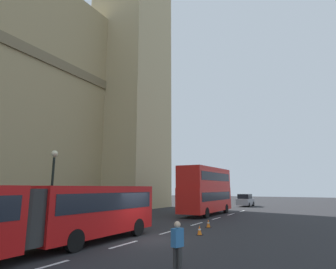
{
  "coord_description": "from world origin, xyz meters",
  "views": [
    {
      "loc": [
        -13.56,
        -9.11,
        2.82
      ],
      "look_at": [
        10.98,
        4.66,
        8.26
      ],
      "focal_mm": 29.45,
      "sensor_mm": 36.0,
      "label": 1
    }
  ],
  "objects_px": {
    "articulated_bus": "(19,214)",
    "traffic_cone_middle": "(208,224)",
    "traffic_cone_west": "(200,230)",
    "sedan_lead": "(245,200)",
    "double_decker_bus": "(206,189)",
    "pedestrian_near_cones": "(177,245)",
    "street_lamp": "(52,184)"
  },
  "relations": [
    {
      "from": "articulated_bus",
      "to": "traffic_cone_middle",
      "type": "bearing_deg",
      "value": -16.17
    },
    {
      "from": "traffic_cone_west",
      "to": "sedan_lead",
      "type": "bearing_deg",
      "value": 8.28
    },
    {
      "from": "traffic_cone_middle",
      "to": "double_decker_bus",
      "type": "bearing_deg",
      "value": 22.16
    },
    {
      "from": "sedan_lead",
      "to": "traffic_cone_middle",
      "type": "relative_size",
      "value": 7.59
    },
    {
      "from": "double_decker_bus",
      "to": "pedestrian_near_cones",
      "type": "height_order",
      "value": "double_decker_bus"
    },
    {
      "from": "pedestrian_near_cones",
      "to": "traffic_cone_middle",
      "type": "bearing_deg",
      "value": 15.87
    },
    {
      "from": "traffic_cone_middle",
      "to": "street_lamp",
      "type": "bearing_deg",
      "value": 131.66
    },
    {
      "from": "pedestrian_near_cones",
      "to": "double_decker_bus",
      "type": "bearing_deg",
      "value": 18.75
    },
    {
      "from": "double_decker_bus",
      "to": "pedestrian_near_cones",
      "type": "xyz_separation_m",
      "value": [
        -19.38,
        -6.58,
        -1.8
      ]
    },
    {
      "from": "double_decker_bus",
      "to": "street_lamp",
      "type": "xyz_separation_m",
      "value": [
        -15.83,
        4.5,
        0.35
      ]
    },
    {
      "from": "articulated_bus",
      "to": "street_lamp",
      "type": "distance_m",
      "value": 6.88
    },
    {
      "from": "double_decker_bus",
      "to": "sedan_lead",
      "type": "xyz_separation_m",
      "value": [
        15.72,
        -0.2,
        -1.79
      ]
    },
    {
      "from": "traffic_cone_middle",
      "to": "street_lamp",
      "type": "height_order",
      "value": "street_lamp"
    },
    {
      "from": "traffic_cone_middle",
      "to": "pedestrian_near_cones",
      "type": "height_order",
      "value": "pedestrian_near_cones"
    },
    {
      "from": "traffic_cone_west",
      "to": "street_lamp",
      "type": "bearing_deg",
      "value": 114.02
    },
    {
      "from": "traffic_cone_west",
      "to": "traffic_cone_middle",
      "type": "height_order",
      "value": "same"
    },
    {
      "from": "articulated_bus",
      "to": "pedestrian_near_cones",
      "type": "xyz_separation_m",
      "value": [
        1.47,
        -6.58,
        -0.83
      ]
    },
    {
      "from": "articulated_bus",
      "to": "sedan_lead",
      "type": "distance_m",
      "value": 36.59
    },
    {
      "from": "traffic_cone_middle",
      "to": "pedestrian_near_cones",
      "type": "bearing_deg",
      "value": -164.13
    },
    {
      "from": "sedan_lead",
      "to": "double_decker_bus",
      "type": "bearing_deg",
      "value": 179.26
    },
    {
      "from": "double_decker_bus",
      "to": "traffic_cone_middle",
      "type": "distance_m",
      "value": 9.68
    },
    {
      "from": "sedan_lead",
      "to": "traffic_cone_middle",
      "type": "xyz_separation_m",
      "value": [
        -24.4,
        -3.33,
        -0.63
      ]
    },
    {
      "from": "street_lamp",
      "to": "pedestrian_near_cones",
      "type": "bearing_deg",
      "value": -107.8
    },
    {
      "from": "articulated_bus",
      "to": "pedestrian_near_cones",
      "type": "relative_size",
      "value": 9.72
    },
    {
      "from": "street_lamp",
      "to": "articulated_bus",
      "type": "bearing_deg",
      "value": -138.14
    },
    {
      "from": "street_lamp",
      "to": "traffic_cone_middle",
      "type": "bearing_deg",
      "value": -48.34
    },
    {
      "from": "traffic_cone_middle",
      "to": "pedestrian_near_cones",
      "type": "distance_m",
      "value": 11.15
    },
    {
      "from": "sedan_lead",
      "to": "street_lamp",
      "type": "distance_m",
      "value": 31.97
    },
    {
      "from": "double_decker_bus",
      "to": "pedestrian_near_cones",
      "type": "distance_m",
      "value": 20.55
    },
    {
      "from": "double_decker_bus",
      "to": "traffic_cone_west",
      "type": "bearing_deg",
      "value": -160.49
    },
    {
      "from": "traffic_cone_west",
      "to": "pedestrian_near_cones",
      "type": "bearing_deg",
      "value": -162.48
    },
    {
      "from": "sedan_lead",
      "to": "street_lamp",
      "type": "relative_size",
      "value": 0.83
    }
  ]
}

